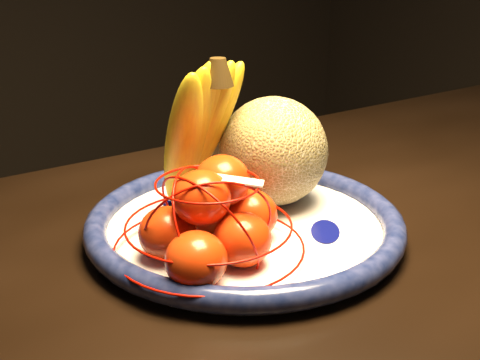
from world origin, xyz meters
TOP-DOWN VIEW (x-y plane):
  - dining_table at (0.11, 0.04)m, footprint 1.63×1.00m
  - fruit_bowl at (-0.13, 0.15)m, footprint 0.39×0.39m
  - cantaloupe at (-0.06, 0.18)m, footprint 0.14×0.14m
  - banana_bunch at (-0.16, 0.22)m, footprint 0.14×0.14m
  - mandarin_bag at (-0.21, 0.11)m, footprint 0.27×0.27m
  - price_tag at (-0.20, 0.09)m, footprint 0.07×0.07m

SIDE VIEW (x-z plane):
  - dining_table at x=0.11m, z-range 0.32..1.13m
  - fruit_bowl at x=-0.13m, z-range 0.81..0.84m
  - mandarin_bag at x=-0.21m, z-range 0.80..0.93m
  - cantaloupe at x=-0.06m, z-range 0.82..0.97m
  - price_tag at x=-0.20m, z-range 0.91..0.92m
  - banana_bunch at x=-0.16m, z-range 0.82..1.04m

